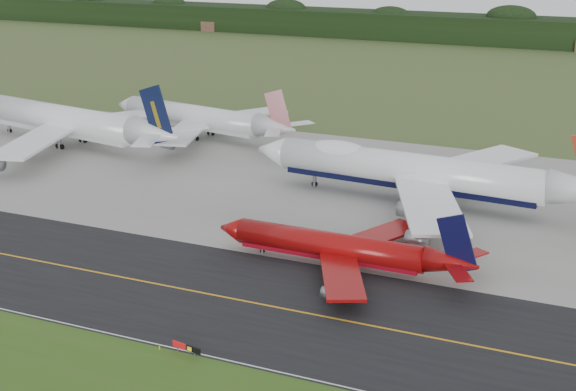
# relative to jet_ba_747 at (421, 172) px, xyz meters

# --- Properties ---
(ground) EXTENTS (600.00, 600.00, 0.00)m
(ground) POSITION_rel_jet_ba_747_xyz_m (-15.16, -47.26, -6.18)
(ground) COLOR #3C5025
(ground) RESTS_ON ground
(taxiway) EXTENTS (400.00, 32.00, 0.02)m
(taxiway) POSITION_rel_jet_ba_747_xyz_m (-15.16, -51.26, -6.17)
(taxiway) COLOR black
(taxiway) RESTS_ON ground
(apron) EXTENTS (400.00, 78.00, 0.01)m
(apron) POSITION_rel_jet_ba_747_xyz_m (-15.16, 3.74, -6.18)
(apron) COLOR gray
(apron) RESTS_ON ground
(taxiway_centreline) EXTENTS (400.00, 0.40, 0.00)m
(taxiway_centreline) POSITION_rel_jet_ba_747_xyz_m (-15.16, -51.26, -6.15)
(taxiway_centreline) COLOR orange
(taxiway_centreline) RESTS_ON taxiway
(taxiway_edge_line) EXTENTS (400.00, 0.25, 0.00)m
(taxiway_edge_line) POSITION_rel_jet_ba_747_xyz_m (-15.16, -66.76, -6.15)
(taxiway_edge_line) COLOR silver
(taxiway_edge_line) RESTS_ON taxiway
(horizon_treeline) EXTENTS (700.00, 25.00, 12.00)m
(horizon_treeline) POSITION_rel_jet_ba_747_xyz_m (-15.16, 226.50, -0.71)
(horizon_treeline) COLOR black
(horizon_treeline) RESTS_ON ground
(jet_ba_747) EXTENTS (72.29, 59.74, 18.17)m
(jet_ba_747) POSITION_rel_jet_ba_747_xyz_m (0.00, 0.00, 0.00)
(jet_ba_747) COLOR white
(jet_ba_747) RESTS_ON ground
(jet_red_737) EXTENTS (42.30, 34.62, 11.46)m
(jet_red_737) POSITION_rel_jet_ba_747_xyz_m (-3.38, -34.49, -3.02)
(jet_red_737) COLOR maroon
(jet_red_737) RESTS_ON ground
(jet_navy_gold) EXTENTS (69.10, 59.46, 17.88)m
(jet_navy_gold) POSITION_rel_jet_ba_747_xyz_m (-88.24, 8.49, -0.31)
(jet_navy_gold) COLOR white
(jet_navy_gold) RESTS_ON ground
(jet_star_tail) EXTENTS (56.06, 46.30, 14.83)m
(jet_star_tail) POSITION_rel_jet_ba_747_xyz_m (-62.67, 27.65, -1.24)
(jet_star_tail) COLOR white
(jet_star_tail) RESTS_ON ground
(taxiway_sign) EXTENTS (4.26, 0.79, 1.43)m
(taxiway_sign) POSITION_rel_jet_ba_747_xyz_m (-12.23, -67.56, -5.18)
(taxiway_sign) COLOR slate
(taxiway_sign) RESTS_ON ground
(edge_marker_center) EXTENTS (0.16, 0.16, 0.50)m
(edge_marker_center) POSITION_rel_jet_ba_747_xyz_m (-16.02, -67.76, -5.93)
(edge_marker_center) COLOR yellow
(edge_marker_center) RESTS_ON ground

